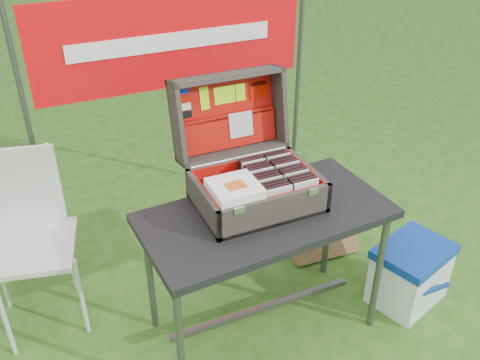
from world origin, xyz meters
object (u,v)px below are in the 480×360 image
cooler (410,274)px  suitcase (252,150)px  chair (31,250)px  table (264,272)px  cardboard_box (324,224)px

cooler → suitcase: bearing=142.6°
suitcase → chair: suitcase is taller
table → cardboard_box: bearing=29.2°
table → cooler: 0.88m
suitcase → chair: bearing=159.9°
chair → cardboard_box: 1.72m
chair → cardboard_box: chair is taller
table → chair: 1.20m
table → cardboard_box: size_ratio=2.65×
cooler → chair: (-1.91, 0.69, 0.30)m
table → cardboard_box: table is taller
table → suitcase: 0.66m
suitcase → cooler: size_ratio=1.38×
cardboard_box → table: bearing=-143.8°
table → suitcase: suitcase is taller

